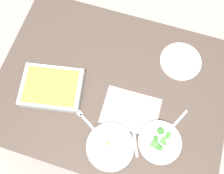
{
  "coord_description": "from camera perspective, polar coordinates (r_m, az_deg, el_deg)",
  "views": [
    {
      "loc": [
        -0.11,
        0.37,
        1.9
      ],
      "look_at": [
        0.0,
        0.0,
        0.74
      ],
      "focal_mm": 37.83,
      "sensor_mm": 36.0,
      "label": 1
    }
  ],
  "objects": [
    {
      "name": "dining_table",
      "position": [
        1.31,
        0.0,
        -1.23
      ],
      "size": [
        1.2,
        0.9,
        0.74
      ],
      "color": "#4C3D33",
      "rests_on": "ground_plane"
    },
    {
      "name": "baking_dish",
      "position": [
        1.23,
        -14.31,
        -0.16
      ],
      "size": [
        0.34,
        0.27,
        0.06
      ],
      "color": "silver",
      "rests_on": "dining_table"
    },
    {
      "name": "spoon_by_broccoli",
      "position": [
        1.21,
        14.42,
        -9.29
      ],
      "size": [
        0.1,
        0.16,
        0.01
      ],
      "color": "silver",
      "rests_on": "dining_table"
    },
    {
      "name": "drink_cup",
      "position": [
        1.16,
        4.68,
        -5.39
      ],
      "size": [
        0.07,
        0.07,
        0.08
      ],
      "color": "#B2BCC6",
      "rests_on": "dining_table"
    },
    {
      "name": "stew_bowl",
      "position": [
        1.14,
        -0.43,
        -14.23
      ],
      "size": [
        0.22,
        0.22,
        0.06
      ],
      "color": "white",
      "rests_on": "dining_table"
    },
    {
      "name": "placemat",
      "position": [
        1.19,
        4.54,
        -5.78
      ],
      "size": [
        0.29,
        0.21,
        0.0
      ],
      "primitive_type": "cube",
      "rotation": [
        0.0,
        0.0,
        0.03
      ],
      "color": "silver",
      "rests_on": "dining_table"
    },
    {
      "name": "side_plate",
      "position": [
        1.32,
        16.23,
        5.98
      ],
      "size": [
        0.22,
        0.22,
        0.01
      ],
      "primitive_type": "cylinder",
      "color": "white",
      "rests_on": "dining_table"
    },
    {
      "name": "broccoli_bowl",
      "position": [
        1.16,
        11.34,
        -12.95
      ],
      "size": [
        0.2,
        0.2,
        0.07
      ],
      "color": "white",
      "rests_on": "dining_table"
    },
    {
      "name": "ground_plane",
      "position": [
        1.94,
        0.0,
        -6.83
      ],
      "size": [
        6.0,
        6.0,
        0.0
      ],
      "primitive_type": "plane",
      "color": "#9E9389"
    },
    {
      "name": "fork_on_table",
      "position": [
        1.19,
        -6.5,
        -7.81
      ],
      "size": [
        0.16,
        0.1,
        0.01
      ],
      "color": "silver",
      "rests_on": "dining_table"
    },
    {
      "name": "spoon_spare",
      "position": [
        1.17,
        5.3,
        -11.05
      ],
      "size": [
        0.09,
        0.17,
        0.01
      ],
      "color": "silver",
      "rests_on": "dining_table"
    },
    {
      "name": "spoon_by_stew",
      "position": [
        1.16,
        1.74,
        -13.98
      ],
      "size": [
        0.17,
        0.1,
        0.01
      ],
      "color": "silver",
      "rests_on": "dining_table"
    }
  ]
}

